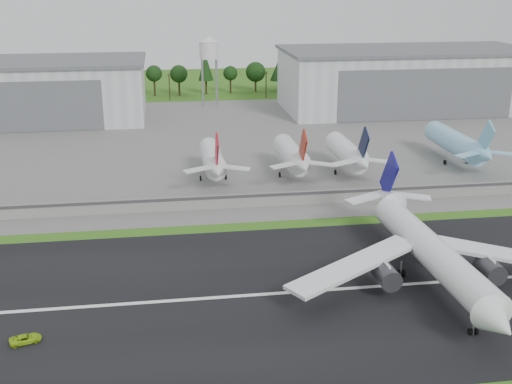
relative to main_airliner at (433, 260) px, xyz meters
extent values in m
plane|color=#395F16|center=(-21.48, -9.56, -4.89)|extent=(600.00, 600.00, 0.00)
cube|color=black|center=(-21.48, 0.44, -4.84)|extent=(320.00, 60.00, 0.10)
cube|color=white|center=(-21.48, 0.44, -4.78)|extent=(220.00, 1.00, 0.02)
cube|color=slate|center=(-21.48, 110.44, -4.84)|extent=(320.00, 150.00, 0.10)
cube|color=gray|center=(-21.48, 45.44, -3.14)|extent=(240.00, 0.50, 3.50)
cube|color=#38383A|center=(-21.48, 45.14, -1.89)|extent=(240.00, 0.12, 0.70)
cube|color=silver|center=(-101.48, 155.44, 6.11)|extent=(95.00, 42.00, 22.00)
cube|color=#595B60|center=(-101.48, 155.44, 17.71)|extent=(97.00, 44.00, 1.20)
cube|color=#595B60|center=(-101.48, 134.29, 4.35)|extent=(66.50, 0.30, 18.04)
cube|color=silver|center=(53.52, 155.44, 7.11)|extent=(100.00, 45.00, 24.00)
cube|color=#595B60|center=(53.52, 155.44, 19.71)|extent=(102.00, 47.00, 1.20)
cube|color=#595B60|center=(53.52, 132.79, 5.19)|extent=(70.00, 0.30, 19.68)
cylinder|color=#99999E|center=(-29.48, 172.44, 5.11)|extent=(0.50, 0.50, 20.00)
cylinder|color=#99999E|center=(-23.48, 178.44, 5.11)|extent=(0.50, 0.50, 20.00)
cylinder|color=silver|center=(-26.48, 175.44, 18.61)|extent=(8.00, 8.00, 7.00)
cone|color=silver|center=(-26.48, 175.44, 23.31)|extent=(8.40, 8.40, 2.40)
cylinder|color=white|center=(0.01, 0.44, 1.31)|extent=(6.84, 44.12, 5.80)
cone|color=white|center=(-0.58, -24.56, 1.31)|extent=(5.94, 6.14, 5.80)
cone|color=white|center=(0.64, 26.93, 2.51)|extent=(5.72, 9.13, 5.51)
cube|color=navy|center=(0.63, 26.43, 7.81)|extent=(0.73, 9.55, 11.13)
cylinder|color=#333338|center=(9.43, -3.29, -1.09)|extent=(3.93, 5.59, 3.80)
cube|color=white|center=(5.62, 26.31, 2.91)|extent=(9.54, 5.64, 0.98)
cube|color=white|center=(-15.03, -1.21, 0.51)|extent=(27.08, 18.51, 2.65)
cylinder|color=#333338|center=(-9.57, -2.84, -1.09)|extent=(3.93, 5.59, 3.80)
cube|color=white|center=(-4.37, 26.55, 2.91)|extent=(9.55, 6.00, 0.98)
cube|color=#99999E|center=(-0.08, -3.56, -3.19)|extent=(10.71, 30.23, 3.20)
cylinder|color=black|center=(-4.42, 3.54, -4.04)|extent=(0.44, 1.51, 1.50)
imported|color=#9BCB17|center=(-69.42, -9.72, -4.14)|extent=(5.17, 3.49, 1.32)
cylinder|color=silver|center=(-34.03, 70.44, 0.95)|extent=(5.69, 24.00, 5.69)
cone|color=silver|center=(-34.03, 54.94, 1.95)|extent=(5.41, 7.00, 5.41)
cube|color=#A60C1F|center=(-34.03, 55.44, 6.75)|extent=(0.45, 8.59, 10.02)
cylinder|color=#99999E|center=(-37.53, 68.44, -3.39)|extent=(0.32, 0.32, 3.00)
cylinder|color=#99999E|center=(-30.53, 68.44, -3.39)|extent=(0.32, 0.32, 3.00)
cylinder|color=black|center=(-37.53, 68.44, -4.09)|extent=(0.40, 1.40, 1.40)
cylinder|color=silver|center=(-11.96, 70.44, 1.11)|extent=(6.01, 24.00, 6.01)
cone|color=silver|center=(-11.96, 54.94, 2.11)|extent=(5.71, 7.00, 5.71)
cube|color=maroon|center=(-11.96, 55.44, 6.91)|extent=(0.45, 8.59, 10.02)
cylinder|color=#99999E|center=(-15.46, 68.44, -3.39)|extent=(0.32, 0.32, 3.00)
cylinder|color=#99999E|center=(-8.46, 68.44, -3.39)|extent=(0.32, 0.32, 3.00)
cylinder|color=black|center=(-15.46, 68.44, -4.09)|extent=(0.40, 1.40, 1.40)
cylinder|color=white|center=(4.03, 70.44, 1.18)|extent=(6.15, 24.00, 6.15)
cone|color=white|center=(4.03, 54.94, 2.18)|extent=(5.84, 7.00, 5.84)
cube|color=black|center=(4.03, 55.44, 6.98)|extent=(0.45, 8.59, 10.02)
cylinder|color=#99999E|center=(0.53, 68.44, -3.39)|extent=(0.32, 0.32, 3.00)
cylinder|color=#99999E|center=(7.53, 68.44, -3.39)|extent=(0.32, 0.32, 3.00)
cylinder|color=black|center=(0.53, 68.44, -4.09)|extent=(0.40, 1.40, 1.40)
cylinder|color=#86C5E8|center=(38.91, 75.44, 1.40)|extent=(6.59, 30.00, 6.59)
cone|color=#86C5E8|center=(38.91, 56.94, 2.40)|extent=(6.26, 7.00, 6.26)
cube|color=#6AB7D9|center=(38.91, 57.44, 7.20)|extent=(0.45, 8.59, 10.02)
cylinder|color=#99999E|center=(35.41, 73.44, -3.39)|extent=(0.32, 0.32, 3.00)
cylinder|color=#99999E|center=(42.41, 73.44, -3.39)|extent=(0.32, 0.32, 3.00)
cylinder|color=black|center=(35.41, 73.44, -4.09)|extent=(0.40, 1.40, 1.40)
camera|label=1|loc=(-46.95, -99.67, 48.68)|focal=45.00mm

